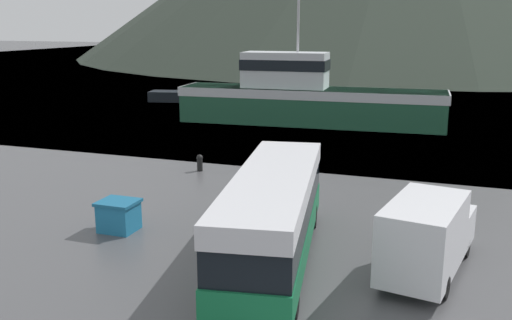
{
  "coord_description": "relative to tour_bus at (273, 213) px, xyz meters",
  "views": [
    {
      "loc": [
        3.23,
        -8.85,
        8.04
      ],
      "look_at": [
        -5.05,
        14.69,
        2.0
      ],
      "focal_mm": 40.0,
      "sensor_mm": 36.0,
      "label": 1
    }
  ],
  "objects": [
    {
      "name": "mooring_bollard",
      "position": [
        -7.59,
        10.43,
        -1.27
      ],
      "size": [
        0.36,
        0.36,
        0.93
      ],
      "color": "black",
      "rests_on": "ground"
    },
    {
      "name": "tour_bus",
      "position": [
        0.0,
        0.0,
        0.0
      ],
      "size": [
        4.19,
        10.82,
        3.14
      ],
      "rotation": [
        0.0,
        0.0,
        0.17
      ],
      "color": "#146B3D",
      "rests_on": "ground"
    },
    {
      "name": "small_boat",
      "position": [
        -21.32,
        36.0,
        -1.25
      ],
      "size": [
        7.33,
        3.58,
        1.04
      ],
      "rotation": [
        0.0,
        0.0,
        4.91
      ],
      "color": "black",
      "rests_on": "water_surface"
    },
    {
      "name": "fishing_boat",
      "position": [
        -5.91,
        27.11,
        0.41
      ],
      "size": [
        21.51,
        5.32,
        10.17
      ],
      "rotation": [
        0.0,
        0.0,
        4.77
      ],
      "color": "#1E5138",
      "rests_on": "water_surface"
    },
    {
      "name": "delivery_van",
      "position": [
        5.01,
        0.75,
        -0.41
      ],
      "size": [
        3.0,
        6.06,
        2.61
      ],
      "rotation": [
        0.0,
        0.0,
        -0.17
      ],
      "color": "silver",
      "rests_on": "ground"
    },
    {
      "name": "storage_bin",
      "position": [
        -6.67,
        0.87,
        -1.15
      ],
      "size": [
        1.5,
        1.32,
        1.23
      ],
      "color": "teal",
      "rests_on": "ground"
    },
    {
      "name": "water_surface",
      "position": [
        2.29,
        132.19,
        -1.77
      ],
      "size": [
        240.0,
        240.0,
        0.0
      ],
      "primitive_type": "plane",
      "color": "#3D5160",
      "rests_on": "ground"
    }
  ]
}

